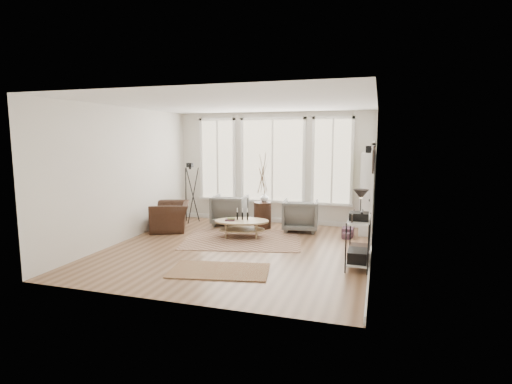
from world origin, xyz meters
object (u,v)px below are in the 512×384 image
(bookcase, at_px, (367,193))
(armchair_right, at_px, (301,215))
(armchair_left, at_px, (230,210))
(side_table, at_px, (263,193))
(coffee_table, at_px, (241,224))
(low_shelf, at_px, (359,236))
(accent_chair, at_px, (170,216))

(bookcase, height_order, armchair_right, bookcase)
(armchair_left, xyz_separation_m, side_table, (0.91, -0.11, 0.49))
(coffee_table, height_order, armchair_right, armchair_right)
(side_table, bearing_deg, coffee_table, -100.75)
(low_shelf, bearing_deg, coffee_table, 154.61)
(coffee_table, relative_size, armchair_left, 1.60)
(low_shelf, distance_m, armchair_right, 2.69)
(armchair_right, xyz_separation_m, accent_chair, (-3.05, -0.85, -0.04))
(bookcase, bearing_deg, accent_chair, -166.36)
(side_table, bearing_deg, low_shelf, -43.11)
(coffee_table, distance_m, armchair_left, 1.35)
(armchair_right, distance_m, accent_chair, 3.17)
(accent_chair, bearing_deg, bookcase, 78.54)
(side_table, xyz_separation_m, accent_chair, (-2.09, -0.88, -0.54))
(bookcase, relative_size, coffee_table, 1.50)
(low_shelf, distance_m, coffee_table, 2.92)
(armchair_left, distance_m, side_table, 1.04)
(bookcase, relative_size, side_table, 1.12)
(bookcase, distance_m, accent_chair, 4.76)
(accent_chair, bearing_deg, armchair_right, 80.36)
(armchair_left, bearing_deg, low_shelf, 139.07)
(armchair_left, bearing_deg, armchair_right, 170.42)
(bookcase, distance_m, armchair_right, 1.65)
(low_shelf, height_order, armchair_right, low_shelf)
(low_shelf, relative_size, armchair_left, 1.52)
(bookcase, bearing_deg, side_table, -174.59)
(armchair_right, distance_m, side_table, 1.09)
(armchair_left, distance_m, accent_chair, 1.54)
(armchair_left, height_order, side_table, side_table)
(low_shelf, height_order, accent_chair, low_shelf)
(side_table, bearing_deg, armchair_right, -1.84)
(armchair_left, xyz_separation_m, armchair_right, (1.87, -0.14, -0.01))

